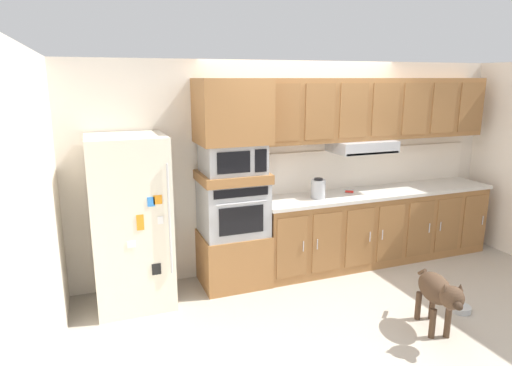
# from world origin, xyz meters

# --- Properties ---
(ground_plane) EXTENTS (9.60, 9.60, 0.00)m
(ground_plane) POSITION_xyz_m (0.00, 0.00, 0.00)
(ground_plane) COLOR #B2A899
(back_kitchen_wall) EXTENTS (6.20, 0.12, 2.50)m
(back_kitchen_wall) POSITION_xyz_m (0.00, 1.11, 1.25)
(back_kitchen_wall) COLOR silver
(back_kitchen_wall) RESTS_ON ground
(side_panel_left) EXTENTS (0.12, 7.10, 2.50)m
(side_panel_left) POSITION_xyz_m (-2.80, 0.00, 1.25)
(side_panel_left) COLOR silver
(side_panel_left) RESTS_ON ground
(refrigerator) EXTENTS (0.76, 0.73, 1.76)m
(refrigerator) POSITION_xyz_m (-2.08, 0.68, 0.88)
(refrigerator) COLOR silver
(refrigerator) RESTS_ON ground
(oven_base_cabinet) EXTENTS (0.74, 0.62, 0.60)m
(oven_base_cabinet) POSITION_xyz_m (-0.97, 0.75, 0.30)
(oven_base_cabinet) COLOR #996638
(oven_base_cabinet) RESTS_ON ground
(built_in_oven) EXTENTS (0.70, 0.62, 0.60)m
(built_in_oven) POSITION_xyz_m (-0.97, 0.75, 0.90)
(built_in_oven) COLOR #A8AAAF
(built_in_oven) RESTS_ON oven_base_cabinet
(appliance_mid_shelf) EXTENTS (0.74, 0.62, 0.10)m
(appliance_mid_shelf) POSITION_xyz_m (-0.97, 0.75, 1.25)
(appliance_mid_shelf) COLOR #996638
(appliance_mid_shelf) RESTS_ON built_in_oven
(microwave) EXTENTS (0.64, 0.54, 0.32)m
(microwave) POSITION_xyz_m (-0.97, 0.75, 1.46)
(microwave) COLOR #A8AAAF
(microwave) RESTS_ON appliance_mid_shelf
(appliance_upper_cabinet) EXTENTS (0.74, 0.62, 0.68)m
(appliance_upper_cabinet) POSITION_xyz_m (-0.97, 0.75, 1.96)
(appliance_upper_cabinet) COLOR #996638
(appliance_upper_cabinet) RESTS_ON microwave
(lower_cabinet_run) EXTENTS (3.10, 0.63, 0.88)m
(lower_cabinet_run) POSITION_xyz_m (0.95, 0.75, 0.44)
(lower_cabinet_run) COLOR #996638
(lower_cabinet_run) RESTS_ON ground
(countertop_slab) EXTENTS (3.14, 0.64, 0.04)m
(countertop_slab) POSITION_xyz_m (0.95, 0.75, 0.90)
(countertop_slab) COLOR beige
(countertop_slab) RESTS_ON lower_cabinet_run
(backsplash_panel) EXTENTS (3.14, 0.02, 0.50)m
(backsplash_panel) POSITION_xyz_m (0.95, 1.04, 1.17)
(backsplash_panel) COLOR white
(backsplash_panel) RESTS_ON countertop_slab
(upper_cabinet_with_hood) EXTENTS (3.10, 0.48, 0.88)m
(upper_cabinet_with_hood) POSITION_xyz_m (0.93, 0.87, 1.90)
(upper_cabinet_with_hood) COLOR #996638
(upper_cabinet_with_hood) RESTS_ON backsplash_panel
(screwdriver) EXTENTS (0.16, 0.17, 0.03)m
(screwdriver) POSITION_xyz_m (0.56, 0.80, 0.93)
(screwdriver) COLOR red
(screwdriver) RESTS_ON countertop_slab
(electric_kettle) EXTENTS (0.17, 0.17, 0.24)m
(electric_kettle) POSITION_xyz_m (0.07, 0.70, 1.03)
(electric_kettle) COLOR #A8AAAF
(electric_kettle) RESTS_ON countertop_slab
(dog) EXTENTS (0.39, 0.82, 0.60)m
(dog) POSITION_xyz_m (0.46, -0.89, 0.40)
(dog) COLOR #473323
(dog) RESTS_ON ground
(dog_food_bowl) EXTENTS (0.20, 0.20, 0.06)m
(dog_food_bowl) POSITION_xyz_m (0.97, -0.69, 0.03)
(dog_food_bowl) COLOR #B2B7BC
(dog_food_bowl) RESTS_ON ground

